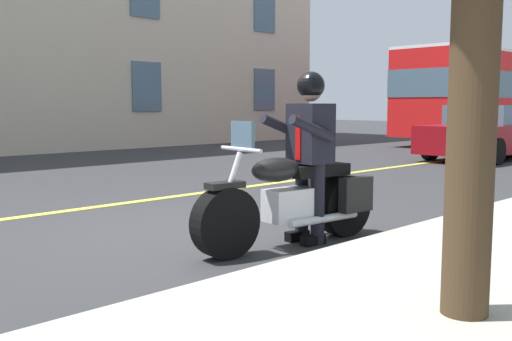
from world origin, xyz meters
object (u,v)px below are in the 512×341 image
Objects in this scene: rider_main at (309,142)px; motorcycle_main at (295,201)px; bus_near at (497,93)px; car_silver at (489,132)px.

motorcycle_main is at bearing -5.49° from rider_main.
bus_near is 7.76m from car_silver.
rider_main is 0.38× the size of car_silver.
rider_main reaches higher than car_silver.
bus_near is (-17.79, -5.76, 1.42)m from motorcycle_main.
bus_near reaches higher than rider_main.
car_silver is at bearing -165.18° from motorcycle_main.
rider_main is at bearing 15.16° from car_silver.
motorcycle_main is at bearing 14.82° from car_silver.
motorcycle_main is at bearing 17.95° from bus_near.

